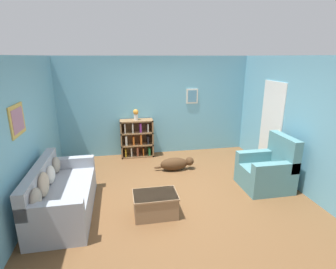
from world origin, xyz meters
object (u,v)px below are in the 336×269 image
at_px(recliner_chair, 268,170).
at_px(dog, 176,164).
at_px(bookshelf, 137,139).
at_px(vase, 136,114).
at_px(coffee_table, 155,204).
at_px(couch, 61,196).

bearing_deg(recliner_chair, dog, 144.64).
distance_m(bookshelf, vase, 0.68).
bearing_deg(bookshelf, coffee_table, -88.08).
height_order(couch, dog, couch).
xyz_separation_m(bookshelf, vase, (-0.01, -0.02, 0.68)).
height_order(couch, recliner_chair, recliner_chair).
relative_size(couch, dog, 1.95).
relative_size(recliner_chair, dog, 1.14).
distance_m(bookshelf, recliner_chair, 3.35).
height_order(coffee_table, vase, vase).
xyz_separation_m(bookshelf, recliner_chair, (2.47, -2.26, -0.11)).
distance_m(couch, bookshelf, 2.88).
height_order(bookshelf, recliner_chair, recliner_chair).
distance_m(couch, dog, 2.68).
bearing_deg(coffee_table, vase, 92.05).
bearing_deg(coffee_table, recliner_chair, 13.24).
relative_size(couch, recliner_chair, 1.72).
distance_m(coffee_table, vase, 2.96).
bearing_deg(dog, recliner_chair, -35.36).
bearing_deg(dog, vase, 127.83).
bearing_deg(dog, bookshelf, 127.14).
distance_m(bookshelf, dog, 1.41).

